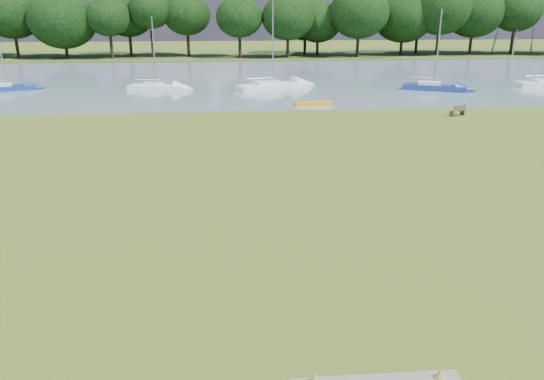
{
  "coord_description": "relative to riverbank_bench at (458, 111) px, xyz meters",
  "views": [
    {
      "loc": [
        -3.39,
        -23.06,
        8.83
      ],
      "look_at": [
        -1.7,
        -2.0,
        1.33
      ],
      "focal_mm": 35.0,
      "sensor_mm": 36.0,
      "label": 1
    }
  ],
  "objects": [
    {
      "name": "kayak",
      "position": [
        -11.11,
        5.3,
        -0.23
      ],
      "size": [
        3.41,
        1.07,
        0.34
      ],
      "primitive_type": "cube",
      "rotation": [
        0.0,
        0.0,
        0.09
      ],
      "color": "orange",
      "rests_on": "river"
    },
    {
      "name": "sailboat_2",
      "position": [
        -42.11,
        16.36,
        0.07
      ],
      "size": [
        5.87,
        3.06,
        7.54
      ],
      "rotation": [
        0.0,
        0.0,
        0.28
      ],
      "color": "navy",
      "rests_on": "river"
    },
    {
      "name": "river",
      "position": [
        -15.29,
        23.3,
        -0.45
      ],
      "size": [
        220.0,
        40.0,
        0.1
      ],
      "primitive_type": "cube",
      "color": "slate",
      "rests_on": "ground"
    },
    {
      "name": "sailboat_0",
      "position": [
        -26.47,
        15.86,
        0.02
      ],
      "size": [
        6.28,
        2.92,
        7.44
      ],
      "rotation": [
        0.0,
        0.0,
        -0.21
      ],
      "color": "white",
      "rests_on": "river"
    },
    {
      "name": "far_bank",
      "position": [
        -15.29,
        53.3,
        -0.45
      ],
      "size": [
        220.0,
        20.0,
        0.4
      ],
      "primitive_type": "cube",
      "color": "#4C6626",
      "rests_on": "ground"
    },
    {
      "name": "sailboat_5",
      "position": [
        2.82,
        13.02,
        0.13
      ],
      "size": [
        6.59,
        4.3,
        8.16
      ],
      "rotation": [
        0.0,
        0.0,
        -0.43
      ],
      "color": "navy",
      "rests_on": "river"
    },
    {
      "name": "ground",
      "position": [
        -15.29,
        -18.7,
        -0.45
      ],
      "size": [
        220.0,
        220.0,
        0.0
      ],
      "primitive_type": "plane",
      "color": "olive"
    },
    {
      "name": "sailboat_6",
      "position": [
        -14.1,
        15.29,
        0.11
      ],
      "size": [
        8.12,
        5.06,
        9.73
      ],
      "rotation": [
        0.0,
        0.0,
        0.39
      ],
      "color": "white",
      "rests_on": "river"
    },
    {
      "name": "riverbank_bench",
      "position": [
        0.0,
        0.0,
        0.0
      ],
      "size": [
        1.49,
        1.0,
        0.89
      ],
      "rotation": [
        0.0,
        0.0,
        0.43
      ],
      "color": "brown",
      "rests_on": "ground"
    },
    {
      "name": "tree_line",
      "position": [
        -9.23,
        49.3,
        6.56
      ],
      "size": [
        153.69,
        9.78,
        11.84
      ],
      "color": "black",
      "rests_on": "far_bank"
    }
  ]
}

